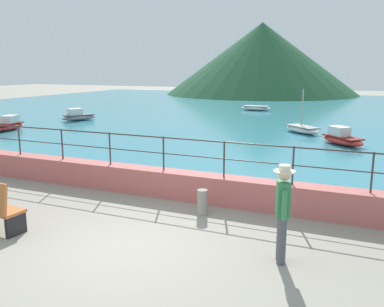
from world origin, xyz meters
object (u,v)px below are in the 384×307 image
Objects in this scene: bollard at (202,202)px; boat_2 at (78,116)px; boat_3 at (342,138)px; boat_4 at (303,129)px; person_walking at (283,209)px; boat_5 at (256,108)px; boat_1 at (8,125)px.

boat_2 is at bearing 137.30° from bollard.
boat_3 is at bearing -7.67° from boat_2.
person_walking is at bearing -82.73° from boat_4.
boat_2 is 13.89m from boat_4.
person_walking reaches higher than boat_2.
boat_3 is (0.21, 12.04, -0.65)m from person_walking.
boat_5 is (-6.98, 24.71, -0.72)m from person_walking.
boat_5 is at bearing 58.06° from boat_1.
boat_1 is 15.59m from boat_4.
boat_5 is (-5.11, 10.11, -0.01)m from boat_4.
boat_2 is at bearing 137.99° from person_walking.
boat_1 is 4.89m from boat_2.
boat_4 is 0.99× the size of boat_5.
person_walking is at bearing -74.23° from boat_5.
boat_2 is (0.79, 4.83, 0.00)m from boat_1.
bollard is 0.24× the size of boat_2.
person_walking reaches higher than boat_1.
person_walking is 14.74m from boat_4.
person_walking is 2.78m from bollard.
boat_3 reaches higher than bollard.
boat_2 is at bearing -129.84° from boat_5.
boat_1 is (-16.54, 9.36, -0.65)m from person_walking.
boat_5 is (8.78, 10.52, -0.07)m from boat_2.
boat_1 and boat_2 have the same top height.
boat_2 is (-15.75, 14.19, -0.65)m from person_walking.
bollard is 23.58m from boat_5.
boat_4 reaches higher than person_walking.
boat_2 is 1.07× the size of boat_4.
boat_3 reaches higher than boat_5.
bollard is at bearing -102.76° from boat_3.
person_walking is 0.72× the size of boat_1.
boat_4 reaches higher than boat_5.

